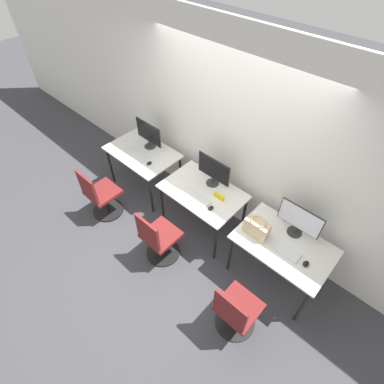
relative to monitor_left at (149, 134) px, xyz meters
name	(u,v)px	position (x,y,z in m)	size (l,w,h in m)	color
ground_plane	(185,239)	(1.28, -0.54, -0.99)	(20.00, 20.00, 0.00)	#3D3D42
wall_back	(230,136)	(1.28, 0.33, 0.41)	(12.00, 0.05, 2.80)	silver
desk_left	(143,155)	(0.00, -0.17, -0.32)	(1.13, 0.75, 0.75)	silver
monitor_left	(149,134)	(0.00, 0.00, 0.00)	(0.53, 0.18, 0.44)	#2D2D2D
keyboard_left	(137,154)	(0.00, -0.27, -0.23)	(0.46, 0.16, 0.02)	silver
mouse_left	(149,163)	(0.31, -0.30, -0.22)	(0.06, 0.09, 0.03)	black
office_chair_left	(101,197)	(-0.02, -1.04, -0.62)	(0.48, 0.48, 0.90)	black
desk_center	(203,195)	(1.28, -0.17, -0.32)	(1.13, 0.75, 0.75)	silver
monitor_center	(213,170)	(1.28, 0.04, 0.00)	(0.53, 0.18, 0.44)	#2D2D2D
keyboard_center	(195,197)	(1.28, -0.33, -0.23)	(0.46, 0.16, 0.02)	silver
mouse_center	(211,208)	(1.56, -0.35, -0.22)	(0.06, 0.09, 0.03)	black
office_chair_center	(158,240)	(1.20, -0.98, -0.62)	(0.48, 0.48, 0.90)	black
desk_right	(283,248)	(2.55, -0.17, -0.32)	(1.13, 0.75, 0.75)	silver
monitor_right	(299,220)	(2.55, 0.05, 0.00)	(0.53, 0.18, 0.44)	#2D2D2D
keyboard_right	(281,248)	(2.55, -0.25, -0.23)	(0.46, 0.16, 0.02)	silver
mouse_right	(306,264)	(2.86, -0.25, -0.22)	(0.06, 0.09, 0.03)	black
office_chair_right	(235,313)	(2.55, -1.06, -0.62)	(0.48, 0.48, 0.90)	black
handbag	(257,228)	(2.21, -0.28, -0.13)	(0.30, 0.18, 0.25)	tan
placard_center	(219,196)	(1.52, -0.13, -0.20)	(0.16, 0.03, 0.08)	yellow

